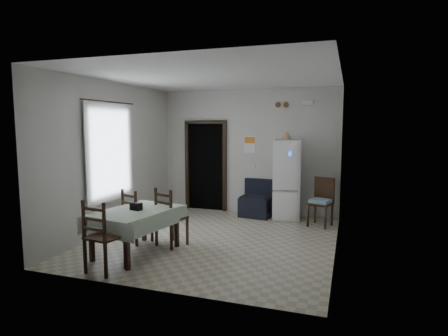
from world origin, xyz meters
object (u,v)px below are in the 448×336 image
fridge (287,179)px  navy_seat (257,198)px  dining_table (137,232)px  dining_chair_near_head (105,235)px  dining_chair_far_left (137,215)px  corner_chair (320,202)px  dining_chair_far_right (172,217)px

fridge → navy_seat: size_ratio=2.13×
dining_table → navy_seat: bearing=78.3°
dining_table → dining_chair_near_head: bearing=-81.5°
dining_chair_near_head → dining_table: bearing=-83.1°
navy_seat → dining_chair_far_left: size_ratio=0.86×
navy_seat → corner_chair: 1.50m
fridge → navy_seat: 0.83m
fridge → dining_chair_far_right: fridge is taller
dining_table → dining_chair_near_head: 0.80m
fridge → corner_chair: bearing=-36.1°
corner_chair → dining_chair_near_head: (-2.69, -3.43, 0.02)m
corner_chair → dining_chair_far_left: corner_chair is taller
dining_table → dining_chair_far_right: dining_chair_far_right is taller
corner_chair → navy_seat: bearing=-178.6°
dining_chair_far_right → dining_chair_near_head: 1.39m
fridge → dining_chair_near_head: bearing=-123.9°
dining_chair_near_head → corner_chair: bearing=-119.5°
dining_table → dining_chair_far_left: (-0.32, 0.55, 0.12)m
fridge → dining_chair_far_left: (-2.23, -2.52, -0.40)m
navy_seat → dining_chair_near_head: (-1.26, -3.85, 0.11)m
corner_chair → dining_chair_near_head: 4.36m
fridge → dining_chair_far_left: 3.39m
dining_table → dining_chair_near_head: dining_chair_near_head is taller
dining_table → corner_chair: bearing=55.0°
fridge → dining_table: fridge is taller
corner_chair → fridge: bearing=168.6°
fridge → dining_chair_far_left: fridge is taller
corner_chair → dining_chair_far_right: bearing=-120.6°
dining_table → dining_chair_far_left: 0.64m
corner_chair → dining_chair_far_right: 3.12m
dining_chair_far_left → dining_chair_far_right: size_ratio=0.95×
dining_table → dining_chair_far_right: bearing=68.6°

